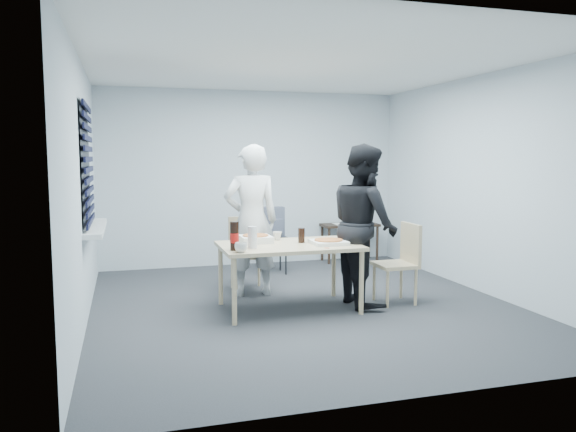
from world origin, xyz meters
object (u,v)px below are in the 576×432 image
object	(u,v)px
person_white	(251,221)
person_black	(364,225)
backpack	(273,222)
mug_a	(241,247)
chair_far	(247,248)
side_table	(350,229)
soda_bottle	(234,236)
dining_table	(289,250)
stool	(273,245)
chair_right	(402,257)
mug_b	(277,236)

from	to	relation	value
person_white	person_black	xyz separation A→B (m)	(1.11, -0.72, 0.00)
backpack	mug_a	bearing A→B (deg)	-108.78
chair_far	person_white	world-z (taller)	person_white
side_table	soda_bottle	xyz separation A→B (m)	(-2.32, -2.63, 0.34)
dining_table	person_black	bearing A→B (deg)	0.69
dining_table	stool	world-z (taller)	dining_table
chair_right	stool	xyz separation A→B (m)	(-0.98, 1.93, -0.11)
side_table	stool	world-z (taller)	side_table
person_black	side_table	world-z (taller)	person_black
person_white	soda_bottle	world-z (taller)	person_white
chair_far	backpack	size ratio (longest dim) A/B	2.13
mug_b	person_white	bearing A→B (deg)	116.36
chair_right	mug_a	size ratio (longest dim) A/B	7.24
backpack	mug_a	xyz separation A→B (m)	(-0.90, -2.20, 0.04)
dining_table	chair_far	size ratio (longest dim) A/B	1.63
stool	mug_b	world-z (taller)	mug_b
chair_far	chair_right	xyz separation A→B (m)	(1.52, -1.14, 0.00)
mug_b	chair_far	bearing A→B (deg)	104.28
mug_b	chair_right	bearing A→B (deg)	-16.60
dining_table	backpack	world-z (taller)	backpack
chair_right	backpack	bearing A→B (deg)	117.13
stool	person_black	bearing A→B (deg)	-73.24
person_black	chair_right	bearing A→B (deg)	-101.71
chair_far	backpack	xyz separation A→B (m)	(0.54, 0.78, 0.21)
person_black	side_table	xyz separation A→B (m)	(0.83, 2.40, -0.38)
person_black	side_table	size ratio (longest dim) A/B	2.01
mug_a	dining_table	bearing A→B (deg)	31.44
person_white	side_table	world-z (taller)	person_white
chair_right	mug_a	world-z (taller)	chair_right
dining_table	backpack	xyz separation A→B (m)	(0.31, 1.84, 0.07)
chair_far	dining_table	bearing A→B (deg)	-77.91
mug_a	mug_b	distance (m)	0.87
person_white	mug_a	world-z (taller)	person_white
chair_far	chair_right	distance (m)	1.90
side_table	backpack	size ratio (longest dim) A/B	2.10
stool	soda_bottle	xyz separation A→B (m)	(-0.94, -2.07, 0.44)
chair_right	person_black	xyz separation A→B (m)	(-0.43, 0.09, 0.37)
mug_a	person_black	bearing A→B (deg)	14.26
dining_table	chair_right	distance (m)	1.31
stool	side_table	bearing A→B (deg)	21.92
mug_a	soda_bottle	xyz separation A→B (m)	(-0.04, 0.14, 0.09)
person_black	soda_bottle	size ratio (longest dim) A/B	6.17
person_white	mug_a	xyz separation A→B (m)	(-0.35, -1.09, -0.13)
dining_table	mug_b	xyz separation A→B (m)	(-0.04, 0.32, 0.11)
mug_a	soda_bottle	world-z (taller)	soda_bottle
dining_table	chair_far	bearing A→B (deg)	102.09
mug_b	dining_table	bearing A→B (deg)	-83.09
backpack	mug_a	size ratio (longest dim) A/B	3.40
chair_right	mug_b	xyz separation A→B (m)	(-1.33, 0.40, 0.24)
person_white	side_table	bearing A→B (deg)	-139.15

